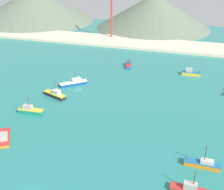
{
  "coord_description": "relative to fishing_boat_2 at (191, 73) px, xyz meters",
  "views": [
    {
      "loc": [
        29.87,
        -40.24,
        45.65
      ],
      "look_at": [
        3.66,
        45.41,
        2.76
      ],
      "focal_mm": 49.02,
      "sensor_mm": 36.0,
      "label": 1
    }
  ],
  "objects": [
    {
      "name": "ground",
      "position": [
        -26.62,
        -47.54,
        -1.29
      ],
      "size": [
        260.0,
        280.0,
        0.5
      ],
      "color": "teal"
    },
    {
      "name": "fishing_boat_10",
      "position": [
        -40.74,
        -22.28,
        -0.17
      ],
      "size": [
        9.38,
        8.62,
        4.99
      ],
      "color": "#14478C",
      "rests_on": "ground"
    },
    {
      "name": "fishing_boat_3",
      "position": [
        -26.05,
        2.6,
        -0.22
      ],
      "size": [
        3.48,
        7.2,
        4.68
      ],
      "color": "#1E5BA8",
      "rests_on": "ground"
    },
    {
      "name": "fishing_boat_9",
      "position": [
        -43.86,
        -61.3,
        -0.28
      ],
      "size": [
        6.98,
        8.82,
        2.23
      ],
      "color": "orange",
      "rests_on": "ground"
    },
    {
      "name": "beach_strip",
      "position": [
        -26.62,
        37.26,
        -0.44
      ],
      "size": [
        247.0,
        21.09,
        1.2
      ],
      "primitive_type": "cube",
      "color": "beige",
      "rests_on": "ground"
    },
    {
      "name": "radio_tower",
      "position": [
        -46.31,
        43.34,
        13.45
      ],
      "size": [
        2.84,
        2.27,
        28.41
      ],
      "color": "#B7332D",
      "rests_on": "ground"
    },
    {
      "name": "fishing_boat_4",
      "position": [
        -42.77,
        -33.68,
        -0.1
      ],
      "size": [
        9.29,
        5.46,
        6.0
      ],
      "color": "#232328",
      "rests_on": "ground"
    },
    {
      "name": "hill_central",
      "position": [
        -29.02,
        76.52,
        9.43
      ],
      "size": [
        71.95,
        71.95,
        20.95
      ],
      "color": "#60705B",
      "rests_on": "ground"
    },
    {
      "name": "hill_west",
      "position": [
        -112.21,
        72.89,
        9.6
      ],
      "size": [
        83.37,
        83.37,
        21.27
      ],
      "color": "#60705B",
      "rests_on": "ground"
    },
    {
      "name": "fishing_boat_2",
      "position": [
        0.0,
        0.0,
        0.0
      ],
      "size": [
        7.51,
        2.25,
        2.96
      ],
      "color": "gold",
      "rests_on": "ground"
    },
    {
      "name": "fishing_boat_8",
      "position": [
        6.72,
        -57.42,
        -0.2
      ],
      "size": [
        8.31,
        2.16,
        6.18
      ],
      "color": "orange",
      "rests_on": "ground"
    },
    {
      "name": "fishing_boat_6",
      "position": [
        -44.85,
        -46.31,
        -0.07
      ],
      "size": [
        7.9,
        2.71,
        5.7
      ],
      "color": "#198466",
      "rests_on": "ground"
    }
  ]
}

